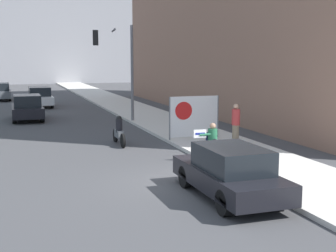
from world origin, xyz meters
The scene contains 11 objects.
ground_plane centered at (0.00, 0.00, 0.00)m, with size 160.00×160.00×0.00m, color #444447.
sidewalk_curb centered at (3.27, 15.00, 0.07)m, with size 3.53×90.00×0.14m, color beige.
seated_protester centered at (1.93, 2.61, 0.81)m, with size 0.97×0.77×1.23m.
jogger_on_sidewalk centered at (3.79, 4.47, 1.02)m, with size 0.34×0.34×1.71m.
protest_banner centered at (2.71, 6.42, 1.15)m, with size 2.36×0.06×1.90m.
traffic_light_pole centered at (0.93, 13.46, 3.74)m, with size 2.25×2.02×5.40m.
parked_car_curbside centered at (0.45, -1.76, 0.71)m, with size 1.70×4.17×1.42m.
car_on_road_nearest centered at (-4.01, 16.44, 0.76)m, with size 1.77×4.14×1.53m.
car_on_road_midblock centered at (-2.80, 24.43, 0.76)m, with size 1.78×4.74×1.53m.
car_on_road_distant centered at (-5.73, 31.30, 0.76)m, with size 1.73×4.67×1.54m.
motorcycle_on_road centered at (-0.61, 6.76, 0.54)m, with size 0.28×2.04×1.27m.
Camera 1 is at (-4.99, -12.68, 3.71)m, focal length 50.00 mm.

